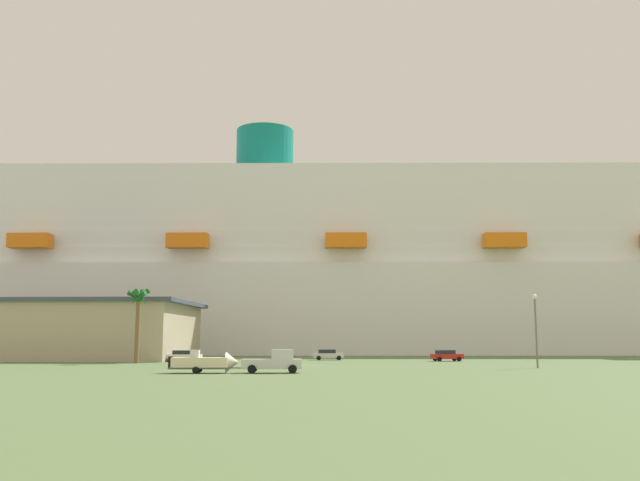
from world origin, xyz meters
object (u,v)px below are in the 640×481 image
object	(u,v)px
palm_tree	(137,305)
street_lamp	(534,320)
parked_car_white_van	(183,356)
cruise_ship	(416,279)
pickup_truck	(273,362)
parked_car_silver_sedan	(327,354)
parked_car_red_hatchback	(445,355)
small_boat_on_trailer	(207,363)

from	to	relation	value
palm_tree	street_lamp	distance (m)	50.35
street_lamp	parked_car_white_van	distance (m)	48.32
cruise_ship	pickup_truck	distance (m)	90.28
parked_car_silver_sedan	cruise_ship	bearing A→B (deg)	65.81
street_lamp	parked_car_red_hatchback	world-z (taller)	street_lamp
cruise_ship	small_boat_on_trailer	world-z (taller)	cruise_ship
pickup_truck	parked_car_silver_sedan	distance (m)	40.47
cruise_ship	palm_tree	bearing A→B (deg)	-127.58
pickup_truck	parked_car_red_hatchback	distance (m)	41.32
parked_car_white_van	parked_car_red_hatchback	bearing A→B (deg)	3.35
small_boat_on_trailer	palm_tree	size ratio (longest dim) A/B	0.73
small_boat_on_trailer	parked_car_white_van	size ratio (longest dim) A/B	1.51
parked_car_red_hatchback	parked_car_white_van	distance (m)	37.42
palm_tree	parked_car_red_hatchback	xyz separation A→B (m)	(42.35, 8.73, -6.80)
pickup_truck	parked_car_red_hatchback	bearing A→B (deg)	56.98
parked_car_silver_sedan	parked_car_red_hatchback	xyz separation A→B (m)	(16.99, -5.44, -0.00)
small_boat_on_trailer	street_lamp	distance (m)	36.32
cruise_ship	street_lamp	world-z (taller)	cruise_ship
pickup_truck	parked_car_white_van	bearing A→B (deg)	114.58
cruise_ship	pickup_truck	bearing A→B (deg)	-106.84
pickup_truck	palm_tree	size ratio (longest dim) A/B	0.57
palm_tree	street_lamp	bearing A→B (deg)	-17.46
pickup_truck	parked_car_red_hatchback	world-z (taller)	pickup_truck
pickup_truck	street_lamp	xyz separation A→B (m)	(28.14, 10.83, 4.22)
cruise_ship	pickup_truck	xyz separation A→B (m)	(-25.77, -85.17, -15.21)
cruise_ship	parked_car_silver_sedan	distance (m)	51.77
parked_car_red_hatchback	street_lamp	bearing A→B (deg)	-76.71
street_lamp	parked_car_red_hatchback	bearing A→B (deg)	103.29
cruise_ship	street_lamp	xyz separation A→B (m)	(2.36, -74.35, -10.98)
small_boat_on_trailer	parked_car_silver_sedan	world-z (taller)	small_boat_on_trailer
street_lamp	palm_tree	bearing A→B (deg)	162.54
parked_car_silver_sedan	parked_car_white_van	size ratio (longest dim) A/B	0.97
palm_tree	parked_car_silver_sedan	distance (m)	29.84
street_lamp	parked_car_silver_sedan	bearing A→B (deg)	127.70
small_boat_on_trailer	parked_car_silver_sedan	xyz separation A→B (m)	(11.72, 40.30, -0.13)
cruise_ship	small_boat_on_trailer	size ratio (longest dim) A/B	36.08
pickup_truck	small_boat_on_trailer	xyz separation A→B (m)	(-6.20, -0.21, -0.08)
pickup_truck	parked_car_silver_sedan	size ratio (longest dim) A/B	1.21
cruise_ship	palm_tree	xyz separation A→B (m)	(-45.61, -59.26, -8.62)
parked_car_red_hatchback	parked_car_white_van	size ratio (longest dim) A/B	0.98
parked_car_white_van	palm_tree	bearing A→B (deg)	-127.35
small_boat_on_trailer	parked_car_white_van	xyz separation A→B (m)	(-8.64, 32.67, -0.13)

